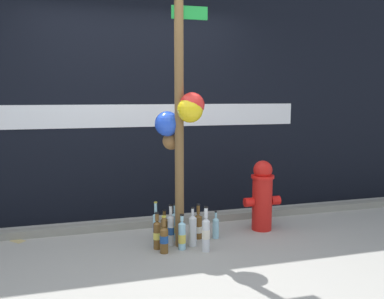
{
  "coord_description": "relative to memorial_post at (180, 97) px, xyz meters",
  "views": [
    {
      "loc": [
        -0.71,
        -3.41,
        1.47
      ],
      "look_at": [
        0.37,
        0.36,
        0.95
      ],
      "focal_mm": 38.33,
      "sensor_mm": 36.0,
      "label": 1
    }
  ],
  "objects": [
    {
      "name": "ground_plane",
      "position": [
        -0.25,
        -0.36,
        -1.46
      ],
      "size": [
        14.0,
        14.0,
        0.0
      ],
      "primitive_type": "plane",
      "color": "#9E9B93"
    },
    {
      "name": "bottle_0",
      "position": [
        -0.11,
        0.22,
        -1.34
      ],
      "size": [
        0.08,
        0.08,
        0.31
      ],
      "color": "brown",
      "rests_on": "ground_plane"
    },
    {
      "name": "bottle_8",
      "position": [
        0.11,
        -0.04,
        -1.3
      ],
      "size": [
        0.08,
        0.08,
        0.39
      ],
      "color": "silver",
      "rests_on": "ground_plane"
    },
    {
      "name": "curb_strip",
      "position": [
        -0.25,
        0.67,
        -1.42
      ],
      "size": [
        8.0,
        0.12,
        0.08
      ],
      "primitive_type": "cube",
      "color": "gray",
      "rests_on": "ground_plane"
    },
    {
      "name": "bottle_5",
      "position": [
        -0.01,
        -0.11,
        -1.32
      ],
      "size": [
        0.07,
        0.07,
        0.35
      ],
      "color": "#93CCE0",
      "rests_on": "ground_plane"
    },
    {
      "name": "bottle_1",
      "position": [
        0.23,
        0.14,
        -1.33
      ],
      "size": [
        0.08,
        0.08,
        0.37
      ],
      "color": "brown",
      "rests_on": "ground_plane"
    },
    {
      "name": "bottle_2",
      "position": [
        0.2,
        -0.21,
        -1.28
      ],
      "size": [
        0.08,
        0.08,
        0.44
      ],
      "color": "silver",
      "rests_on": "ground_plane"
    },
    {
      "name": "bottle_9",
      "position": [
        -0.22,
        0.11,
        -1.29
      ],
      "size": [
        0.06,
        0.06,
        0.43
      ],
      "color": "#93CCE0",
      "rests_on": "ground_plane"
    },
    {
      "name": "bottle_3",
      "position": [
        -0.01,
        0.17,
        -1.32
      ],
      "size": [
        0.07,
        0.07,
        0.38
      ],
      "color": "#93CCE0",
      "rests_on": "ground_plane"
    },
    {
      "name": "bottle_7",
      "position": [
        -0.19,
        -0.15,
        -1.32
      ],
      "size": [
        0.08,
        0.08,
        0.36
      ],
      "color": "brown",
      "rests_on": "ground_plane"
    },
    {
      "name": "bottle_6",
      "position": [
        -0.09,
        0.04,
        -1.3
      ],
      "size": [
        0.07,
        0.07,
        0.41
      ],
      "color": "silver",
      "rests_on": "ground_plane"
    },
    {
      "name": "fire_hydrant",
      "position": [
        0.99,
        0.23,
        -1.07
      ],
      "size": [
        0.42,
        0.25,
        0.77
      ],
      "color": "red",
      "rests_on": "ground_plane"
    },
    {
      "name": "building_wall",
      "position": [
        -0.25,
        1.17,
        0.04
      ],
      "size": [
        10.0,
        0.21,
        3.01
      ],
      "color": "black",
      "rests_on": "ground_plane"
    },
    {
      "name": "memorial_post",
      "position": [
        0.0,
        0.0,
        0.0
      ],
      "size": [
        0.5,
        0.42,
        2.72
      ],
      "color": "brown",
      "rests_on": "ground_plane"
    },
    {
      "name": "bottle_4",
      "position": [
        0.41,
        0.1,
        -1.34
      ],
      "size": [
        0.07,
        0.07,
        0.29
      ],
      "color": "#93CCE0",
      "rests_on": "ground_plane"
    },
    {
      "name": "litter_1",
      "position": [
        -1.57,
        0.57,
        -1.46
      ],
      "size": [
        0.17,
        0.17,
        0.01
      ],
      "primitive_type": "cube",
      "rotation": [
        0.0,
        0.0,
        2.35
      ],
      "color": "tan",
      "rests_on": "ground_plane"
    },
    {
      "name": "bottle_10",
      "position": [
        -0.24,
        -0.03,
        -1.31
      ],
      "size": [
        0.08,
        0.08,
        0.36
      ],
      "color": "brown",
      "rests_on": "ground_plane"
    }
  ]
}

